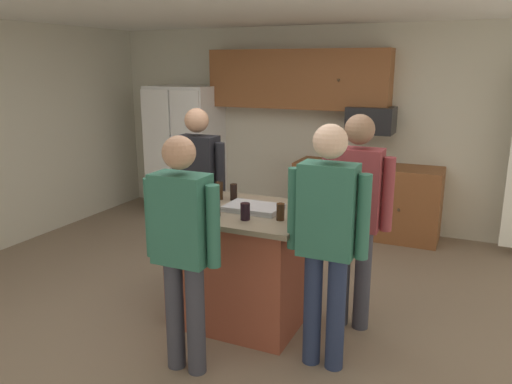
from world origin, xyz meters
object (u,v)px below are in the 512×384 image
(person_elder_center, at_px, (356,208))
(mug_blue_stoneware, at_px, (210,200))
(person_guest_left, at_px, (182,241))
(glass_short_whisky, at_px, (245,212))
(serving_tray, at_px, (254,208))
(glass_stout_tall, at_px, (234,192))
(person_guest_by_door, at_px, (198,184))
(glass_dark_ale, at_px, (216,205))
(glass_pilsner, at_px, (280,212))
(kitchen_island, at_px, (241,265))
(microwave_over_range, at_px, (371,120))
(tumbler_amber, at_px, (219,191))
(refrigerator, at_px, (185,151))
(mug_ceramic_white, at_px, (297,202))
(person_guest_right, at_px, (327,232))

(person_elder_center, bearing_deg, mug_blue_stoneware, -3.28)
(person_guest_left, xyz_separation_m, glass_short_whisky, (0.20, 0.57, 0.07))
(person_elder_center, relative_size, serving_tray, 3.98)
(glass_stout_tall, bearing_deg, person_guest_by_door, 150.35)
(glass_dark_ale, xyz_separation_m, glass_pilsner, (0.49, 0.10, -0.02))
(glass_dark_ale, xyz_separation_m, glass_short_whisky, (0.25, -0.00, -0.02))
(glass_stout_tall, xyz_separation_m, mug_blue_stoneware, (-0.10, -0.24, -0.02))
(glass_dark_ale, bearing_deg, kitchen_island, 69.81)
(kitchen_island, xyz_separation_m, glass_dark_ale, (-0.09, -0.24, 0.57))
(kitchen_island, bearing_deg, person_guest_left, -92.77)
(glass_dark_ale, bearing_deg, glass_short_whisky, -0.55)
(microwave_over_range, height_order, tumbler_amber, microwave_over_range)
(refrigerator, bearing_deg, person_guest_left, -58.23)
(glass_pilsner, bearing_deg, glass_short_whisky, -157.49)
(mug_ceramic_white, relative_size, tumbler_amber, 0.81)
(person_guest_right, bearing_deg, glass_dark_ale, 16.24)
(person_elder_center, height_order, glass_pilsner, person_elder_center)
(kitchen_island, relative_size, glass_stout_tall, 8.15)
(kitchen_island, relative_size, serving_tray, 2.62)
(tumbler_amber, bearing_deg, serving_tray, -24.24)
(refrigerator, relative_size, glass_dark_ale, 10.97)
(person_guest_by_door, bearing_deg, serving_tray, 4.45)
(person_guest_left, height_order, person_elder_center, person_elder_center)
(kitchen_island, height_order, person_elder_center, person_elder_center)
(refrigerator, bearing_deg, mug_ceramic_white, -42.71)
(refrigerator, xyz_separation_m, kitchen_island, (2.13, -2.56, -0.42))
(person_guest_by_door, relative_size, glass_short_whisky, 13.28)
(microwave_over_range, relative_size, mug_blue_stoneware, 4.40)
(person_elder_center, relative_size, glass_stout_tall, 12.40)
(glass_dark_ale, xyz_separation_m, serving_tray, (0.20, 0.26, -0.06))
(person_guest_left, xyz_separation_m, mug_ceramic_white, (0.44, 1.05, 0.06))
(glass_pilsner, xyz_separation_m, mug_blue_stoneware, (-0.68, 0.13, -0.02))
(person_guest_by_door, bearing_deg, person_elder_center, 27.59)
(person_guest_right, distance_m, mug_blue_stoneware, 1.16)
(serving_tray, bearing_deg, refrigerator, 131.29)
(mug_ceramic_white, relative_size, glass_short_whisky, 0.97)
(microwave_over_range, bearing_deg, refrigerator, -177.39)
(tumbler_amber, bearing_deg, microwave_over_range, 72.83)
(microwave_over_range, distance_m, person_guest_right, 3.10)
(microwave_over_range, bearing_deg, person_guest_right, -83.26)
(glass_stout_tall, height_order, tumbler_amber, tumbler_amber)
(mug_ceramic_white, distance_m, glass_short_whisky, 0.53)
(microwave_over_range, distance_m, kitchen_island, 2.89)
(kitchen_island, height_order, tumbler_amber, tumbler_amber)
(person_guest_right, bearing_deg, person_elder_center, -70.17)
(mug_blue_stoneware, bearing_deg, kitchen_island, 3.32)
(serving_tray, bearing_deg, mug_ceramic_white, 37.31)
(microwave_over_range, xyz_separation_m, glass_short_whisky, (-0.31, -2.93, -0.41))
(kitchen_island, height_order, glass_short_whisky, glass_short_whisky)
(refrigerator, distance_m, person_guest_left, 3.97)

